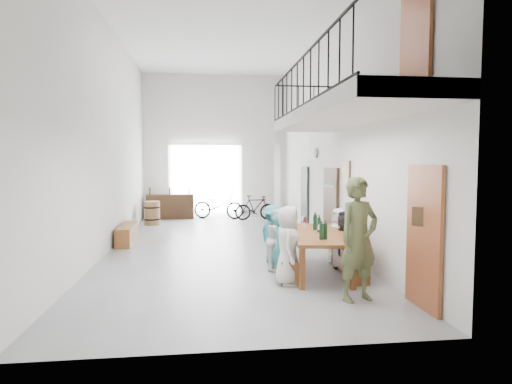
{
  "coord_description": "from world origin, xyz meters",
  "views": [
    {
      "loc": [
        -0.47,
        -10.7,
        2.14
      ],
      "look_at": [
        0.78,
        -0.5,
        1.42
      ],
      "focal_mm": 30.0,
      "sensor_mm": 36.0,
      "label": 1
    }
  ],
  "objects": [
    {
      "name": "oak_barrel",
      "position": [
        -2.23,
        4.1,
        0.41
      ],
      "size": [
        0.55,
        0.55,
        0.81
      ],
      "color": "brown",
      "rests_on": "ground"
    },
    {
      "name": "guest_left_a",
      "position": [
        0.98,
        -3.45,
        0.69
      ],
      "size": [
        0.57,
        0.75,
        1.38
      ],
      "primitive_type": "imported",
      "rotation": [
        0.0,
        0.0,
        1.36
      ],
      "color": "beige",
      "rests_on": "ground"
    },
    {
      "name": "guest_left_d",
      "position": [
        0.96,
        -1.86,
        0.62
      ],
      "size": [
        0.71,
        0.91,
        1.24
      ],
      "primitive_type": "imported",
      "rotation": [
        0.0,
        0.0,
        1.92
      ],
      "color": "#247478",
      "rests_on": "ground"
    },
    {
      "name": "right_wall_decor",
      "position": [
        2.7,
        -1.87,
        1.74
      ],
      "size": [
        0.07,
        8.28,
        5.07
      ],
      "color": "brown",
      "rests_on": "ground"
    },
    {
      "name": "room_walls",
      "position": [
        0.0,
        0.0,
        3.55
      ],
      "size": [
        12.0,
        12.0,
        12.0
      ],
      "color": "silver",
      "rests_on": "ground"
    },
    {
      "name": "guest_left_b",
      "position": [
        0.91,
        -3.02,
        0.6
      ],
      "size": [
        0.34,
        0.47,
        1.19
      ],
      "primitive_type": "imported",
      "rotation": [
        0.0,
        0.0,
        1.45
      ],
      "color": "#247478",
      "rests_on": "ground"
    },
    {
      "name": "side_bench",
      "position": [
        -2.5,
        0.86,
        0.24
      ],
      "size": [
        0.42,
        1.72,
        0.48
      ],
      "primitive_type": "cube",
      "rotation": [
        0.0,
        0.0,
        0.02
      ],
      "color": "brown",
      "rests_on": "ground"
    },
    {
      "name": "tableware",
      "position": [
        1.67,
        -2.69,
        0.94
      ],
      "size": [
        0.29,
        1.75,
        0.35
      ],
      "color": "black",
      "rests_on": "tasting_table"
    },
    {
      "name": "guest_right_a",
      "position": [
        2.35,
        -3.3,
        0.54
      ],
      "size": [
        0.38,
        0.68,
        1.09
      ],
      "primitive_type": "imported",
      "rotation": [
        0.0,
        0.0,
        -1.38
      ],
      "color": "red",
      "rests_on": "ground"
    },
    {
      "name": "bench_wall",
      "position": [
        2.3,
        -2.73,
        0.23
      ],
      "size": [
        0.34,
        1.97,
        0.45
      ],
      "primitive_type": "cube",
      "rotation": [
        0.0,
        0.0,
        -0.04
      ],
      "color": "brown",
      "rests_on": "ground"
    },
    {
      "name": "gateway_portal",
      "position": [
        -0.4,
        5.94,
        1.4
      ],
      "size": [
        2.8,
        0.08,
        2.8
      ],
      "primitive_type": "cube",
      "color": "white",
      "rests_on": "ground"
    },
    {
      "name": "tasting_table",
      "position": [
        1.73,
        -2.79,
        0.71
      ],
      "size": [
        1.35,
        2.6,
        0.79
      ],
      "rotation": [
        0.0,
        0.0,
        -0.14
      ],
      "color": "brown",
      "rests_on": "ground"
    },
    {
      "name": "guest_right_b",
      "position": [
        2.27,
        -2.66,
        0.6
      ],
      "size": [
        0.71,
        1.17,
        1.2
      ],
      "primitive_type": "imported",
      "rotation": [
        0.0,
        0.0,
        -1.23
      ],
      "color": "black",
      "rests_on": "ground"
    },
    {
      "name": "bicycle_near",
      "position": [
        0.07,
        5.41,
        0.51
      ],
      "size": [
        2.05,
        1.29,
        1.02
      ],
      "primitive_type": "imported",
      "rotation": [
        0.0,
        0.0,
        1.23
      ],
      "color": "black",
      "rests_on": "ground"
    },
    {
      "name": "bench_inner",
      "position": [
        1.15,
        -2.71,
        0.21
      ],
      "size": [
        0.62,
        1.88,
        0.43
      ],
      "primitive_type": "cube",
      "rotation": [
        0.0,
        0.0,
        -0.18
      ],
      "color": "brown",
      "rests_on": "ground"
    },
    {
      "name": "host_standing",
      "position": [
        1.89,
        -4.43,
        0.96
      ],
      "size": [
        0.81,
        0.67,
        1.92
      ],
      "primitive_type": "imported",
      "rotation": [
        0.0,
        0.0,
        0.34
      ],
      "color": "#4E5530",
      "rests_on": "ground"
    },
    {
      "name": "serving_counter",
      "position": [
        -1.75,
        5.65,
        0.46
      ],
      "size": [
        1.8,
        0.69,
        0.93
      ],
      "primitive_type": "cube",
      "rotation": [
        0.0,
        0.0,
        0.12
      ],
      "color": "#392211",
      "rests_on": "ground"
    },
    {
      "name": "potted_plant",
      "position": [
        2.45,
        0.84,
        0.21
      ],
      "size": [
        0.45,
        0.42,
        0.42
      ],
      "primitive_type": "imported",
      "rotation": [
        0.0,
        0.0,
        -0.29
      ],
      "color": "#174D16",
      "rests_on": "ground"
    },
    {
      "name": "guest_right_c",
      "position": [
        2.34,
        -2.07,
        0.59
      ],
      "size": [
        0.52,
        0.66,
        1.18
      ],
      "primitive_type": "imported",
      "rotation": [
        0.0,
        0.0,
        -1.28
      ],
      "color": "beige",
      "rests_on": "ground"
    },
    {
      "name": "counter_bottles",
      "position": [
        -1.75,
        5.64,
        1.07
      ],
      "size": [
        1.5,
        0.25,
        0.28
      ],
      "color": "black",
      "rests_on": "serving_counter"
    },
    {
      "name": "bicycle_far",
      "position": [
        1.42,
        4.9,
        0.46
      ],
      "size": [
        1.58,
        0.59,
        0.92
      ],
      "primitive_type": "imported",
      "rotation": [
        0.0,
        0.0,
        1.67
      ],
      "color": "black",
      "rests_on": "ground"
    },
    {
      "name": "guest_left_c",
      "position": [
        0.99,
        -2.41,
        0.61
      ],
      "size": [
        0.65,
        0.72,
        1.22
      ],
      "primitive_type": "imported",
      "rotation": [
        0.0,
        0.0,
        1.2
      ],
      "color": "beige",
      "rests_on": "ground"
    },
    {
      "name": "floor",
      "position": [
        0.0,
        0.0,
        0.0
      ],
      "size": [
        12.0,
        12.0,
        0.0
      ],
      "primitive_type": "plane",
      "color": "slate",
      "rests_on": "ground"
    },
    {
      "name": "balcony",
      "position": [
        1.98,
        -3.13,
        2.96
      ],
      "size": [
        1.52,
        5.62,
        4.0
      ],
      "color": "silver",
      "rests_on": "ground"
    }
  ]
}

